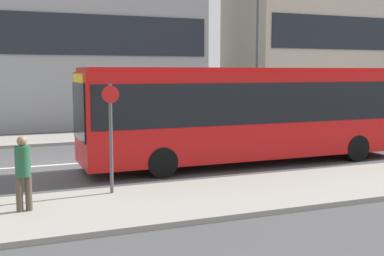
% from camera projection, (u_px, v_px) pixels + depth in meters
% --- Properties ---
extents(ground_plane, '(120.00, 120.00, 0.00)m').
position_uv_depth(ground_plane, '(53.00, 165.00, 16.86)').
color(ground_plane, '#444447').
extents(sidewalk_near, '(44.00, 3.50, 0.13)m').
position_uv_depth(sidewalk_near, '(82.00, 211.00, 11.09)').
color(sidewalk_near, gray).
rests_on(sidewalk_near, ground_plane).
extents(sidewalk_far, '(44.00, 3.50, 0.13)m').
position_uv_depth(sidewalk_far, '(39.00, 140.00, 22.61)').
color(sidewalk_far, gray).
rests_on(sidewalk_far, ground_plane).
extents(lane_centerline, '(41.80, 0.16, 0.01)m').
position_uv_depth(lane_centerline, '(53.00, 165.00, 16.86)').
color(lane_centerline, silver).
rests_on(lane_centerline, ground_plane).
extents(city_bus, '(12.11, 2.54, 3.39)m').
position_uv_depth(city_bus, '(252.00, 109.00, 17.05)').
color(city_bus, red).
rests_on(city_bus, ground_plane).
extents(parked_car_0, '(4.31, 1.71, 1.32)m').
position_uv_depth(parked_car_0, '(294.00, 123.00, 24.54)').
color(parked_car_0, navy).
rests_on(parked_car_0, ground_plane).
extents(parked_car_1, '(4.06, 1.79, 1.27)m').
position_uv_depth(parked_car_1, '(371.00, 120.00, 26.42)').
color(parked_car_1, maroon).
rests_on(parked_car_1, ground_plane).
extents(pedestrian_near_stop, '(0.35, 0.34, 1.71)m').
position_uv_depth(pedestrian_near_stop, '(23.00, 169.00, 10.76)').
color(pedestrian_near_stop, '#4C4233').
rests_on(pedestrian_near_stop, sidewalk_near).
extents(bus_stop_sign, '(0.44, 0.12, 2.83)m').
position_uv_depth(bus_stop_sign, '(111.00, 130.00, 12.29)').
color(bus_stop_sign, '#4C4C51').
rests_on(bus_stop_sign, sidewalk_near).
extents(street_lamp, '(0.36, 0.36, 7.88)m').
position_uv_depth(street_lamp, '(257.00, 41.00, 25.04)').
color(street_lamp, '#4C4C51').
rests_on(street_lamp, sidewalk_far).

